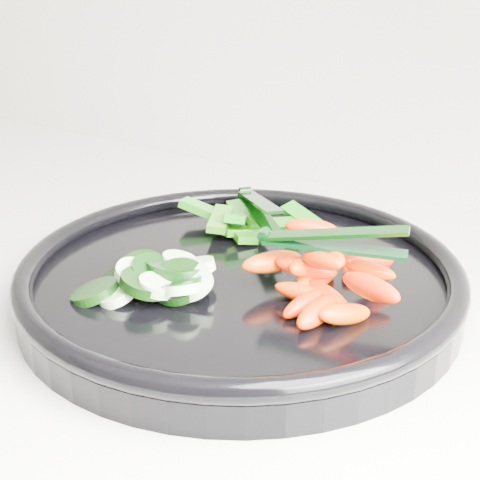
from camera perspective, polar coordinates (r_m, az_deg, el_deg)
The scene contains 6 objects.
veggie_tray at distance 0.57m, azimuth -0.00°, elevation -3.21°, with size 0.38×0.38×0.04m.
cucumber_pile at distance 0.55m, azimuth -7.20°, elevation -3.06°, with size 0.12×0.12×0.04m.
carrot_pile at distance 0.53m, azimuth 7.42°, elevation -2.99°, with size 0.15×0.14×0.06m.
pepper_pile at distance 0.66m, azimuth 0.70°, elevation 1.62°, with size 0.14×0.10×0.04m.
tong_carrot at distance 0.51m, azimuth 7.63°, elevation -0.00°, with size 0.11×0.05×0.02m.
tong_pepper at distance 0.65m, azimuth 1.54°, elevation 2.91°, with size 0.10×0.09×0.02m.
Camera 1 is at (1.00, 1.26, 1.20)m, focal length 50.00 mm.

